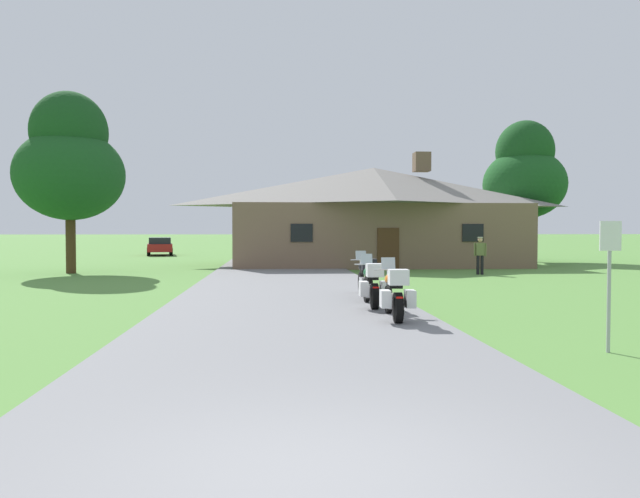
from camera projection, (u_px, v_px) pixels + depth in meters
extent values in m
plane|color=#56893D|center=(284.00, 278.00, 24.49)|extent=(500.00, 500.00, 0.00)
cube|color=slate|center=(284.00, 282.00, 22.50)|extent=(6.40, 80.00, 0.06)
cylinder|color=black|center=(388.00, 300.00, 13.81)|extent=(0.14, 0.65, 0.64)
cylinder|color=black|center=(398.00, 308.00, 12.37)|extent=(0.19, 0.65, 0.64)
cube|color=silver|center=(393.00, 301.00, 13.06)|extent=(0.29, 0.57, 0.30)
ellipsoid|color=orange|center=(391.00, 279.00, 13.31)|extent=(0.33, 0.54, 0.26)
cube|color=black|center=(394.00, 285.00, 12.85)|extent=(0.31, 0.53, 0.10)
cylinder|color=silver|center=(389.00, 270.00, 13.74)|extent=(0.66, 0.07, 0.03)
cylinder|color=silver|center=(388.00, 284.00, 13.79)|extent=(0.07, 0.24, 0.73)
cube|color=#B2BCC6|center=(388.00, 263.00, 13.84)|extent=(0.33, 0.13, 0.27)
sphere|color=silver|center=(389.00, 276.00, 13.75)|extent=(0.11, 0.11, 0.11)
cube|color=silver|center=(398.00, 277.00, 12.30)|extent=(0.42, 0.38, 0.32)
cube|color=red|center=(400.00, 298.00, 12.14)|extent=(0.14, 0.04, 0.06)
cylinder|color=silver|center=(402.00, 310.00, 12.69)|extent=(0.10, 0.55, 0.07)
cube|color=silver|center=(385.00, 299.00, 12.40)|extent=(0.22, 0.41, 0.36)
cube|color=silver|center=(410.00, 299.00, 12.42)|extent=(0.22, 0.41, 0.36)
cylinder|color=black|center=(367.00, 290.00, 15.94)|extent=(0.12, 0.64, 0.64)
cylinder|color=black|center=(374.00, 296.00, 14.50)|extent=(0.17, 0.64, 0.64)
cube|color=silver|center=(370.00, 291.00, 15.20)|extent=(0.27, 0.57, 0.30)
ellipsoid|color=#195B33|center=(369.00, 273.00, 15.45)|extent=(0.31, 0.53, 0.26)
cube|color=black|center=(372.00, 277.00, 14.99)|extent=(0.29, 0.53, 0.10)
cylinder|color=silver|center=(367.00, 264.00, 15.88)|extent=(0.66, 0.05, 0.03)
cylinder|color=silver|center=(367.00, 277.00, 15.93)|extent=(0.07, 0.24, 0.73)
cube|color=#B2BCC6|center=(366.00, 259.00, 15.97)|extent=(0.32, 0.12, 0.27)
sphere|color=silver|center=(367.00, 269.00, 15.88)|extent=(0.11, 0.11, 0.11)
cube|color=silver|center=(375.00, 270.00, 14.43)|extent=(0.41, 0.37, 0.32)
cube|color=red|center=(376.00, 288.00, 14.28)|extent=(0.14, 0.03, 0.06)
cylinder|color=silver|center=(378.00, 299.00, 14.83)|extent=(0.08, 0.55, 0.07)
cube|color=silver|center=(364.00, 289.00, 14.53)|extent=(0.21, 0.40, 0.36)
cube|color=silver|center=(385.00, 289.00, 14.56)|extent=(0.21, 0.40, 0.36)
cylinder|color=black|center=(361.00, 283.00, 18.28)|extent=(0.11, 0.64, 0.64)
cylinder|color=black|center=(369.00, 287.00, 16.85)|extent=(0.16, 0.64, 0.64)
cube|color=silver|center=(365.00, 283.00, 17.54)|extent=(0.26, 0.56, 0.30)
ellipsoid|color=black|center=(363.00, 267.00, 17.79)|extent=(0.30, 0.52, 0.26)
cube|color=black|center=(366.00, 271.00, 17.33)|extent=(0.28, 0.52, 0.10)
cylinder|color=silver|center=(361.00, 260.00, 18.22)|extent=(0.66, 0.03, 0.03)
cylinder|color=silver|center=(361.00, 271.00, 18.27)|extent=(0.06, 0.24, 0.73)
cube|color=#B2BCC6|center=(361.00, 255.00, 18.32)|extent=(0.32, 0.11, 0.27)
sphere|color=silver|center=(361.00, 264.00, 18.23)|extent=(0.11, 0.11, 0.11)
cube|color=black|center=(369.00, 265.00, 16.78)|extent=(0.40, 0.36, 0.32)
cube|color=red|center=(370.00, 280.00, 16.62)|extent=(0.14, 0.03, 0.06)
cylinder|color=silver|center=(372.00, 289.00, 17.18)|extent=(0.07, 0.55, 0.07)
cube|color=brown|center=(374.00, 235.00, 34.29)|extent=(15.55, 8.79, 3.37)
pyramid|color=gray|center=(374.00, 187.00, 34.20)|extent=(16.49, 9.32, 2.20)
cube|color=brown|center=(422.00, 162.00, 34.37)|extent=(0.90, 0.90, 1.10)
cube|color=#472D19|center=(388.00, 249.00, 29.90)|extent=(1.10, 0.08, 2.10)
cube|color=black|center=(302.00, 233.00, 29.54)|extent=(1.10, 0.06, 0.90)
cube|color=black|center=(473.00, 233.00, 30.21)|extent=(1.10, 0.06, 0.90)
cylinder|color=black|center=(478.00, 265.00, 26.60)|extent=(0.14, 0.14, 0.86)
cylinder|color=black|center=(482.00, 265.00, 26.58)|extent=(0.14, 0.14, 0.86)
cube|color=#5B6638|center=(480.00, 249.00, 26.57)|extent=(0.39, 0.28, 0.56)
cylinder|color=#5B6638|center=(475.00, 250.00, 26.59)|extent=(0.09, 0.09, 0.58)
cylinder|color=#5B6638|center=(485.00, 250.00, 26.55)|extent=(0.09, 0.09, 0.58)
sphere|color=tan|center=(480.00, 240.00, 26.56)|extent=(0.21, 0.21, 0.21)
cylinder|color=#B2AD99|center=(480.00, 237.00, 26.55)|extent=(0.22, 0.22, 0.05)
cylinder|color=#9EA0A5|center=(609.00, 288.00, 9.65)|extent=(0.06, 0.06, 2.10)
cube|color=silver|center=(611.00, 236.00, 9.61)|extent=(0.36, 0.02, 0.48)
cylinder|color=#422D19|center=(524.00, 234.00, 37.76)|extent=(0.44, 0.44, 3.49)
ellipsoid|color=#194C1E|center=(524.00, 184.00, 37.66)|extent=(5.16, 5.16, 4.39)
ellipsoid|color=#16441B|center=(525.00, 151.00, 37.59)|extent=(3.61, 3.61, 3.87)
cylinder|color=#422D19|center=(71.00, 239.00, 27.37)|extent=(0.44, 0.44, 3.18)
ellipsoid|color=#194C1E|center=(70.00, 175.00, 27.28)|extent=(4.90, 4.90, 4.16)
ellipsoid|color=#16441B|center=(69.00, 132.00, 27.22)|extent=(3.43, 3.43, 3.67)
cube|color=maroon|center=(160.00, 247.00, 46.96)|extent=(2.67, 4.86, 0.60)
cube|color=black|center=(160.00, 241.00, 46.75)|extent=(2.19, 3.47, 0.48)
cylinder|color=black|center=(149.00, 251.00, 48.13)|extent=(0.34, 0.67, 0.64)
cylinder|color=black|center=(171.00, 250.00, 48.57)|extent=(0.34, 0.67, 0.64)
cylinder|color=black|center=(148.00, 252.00, 45.38)|extent=(0.34, 0.67, 0.64)
cylinder|color=black|center=(171.00, 252.00, 45.82)|extent=(0.34, 0.67, 0.64)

